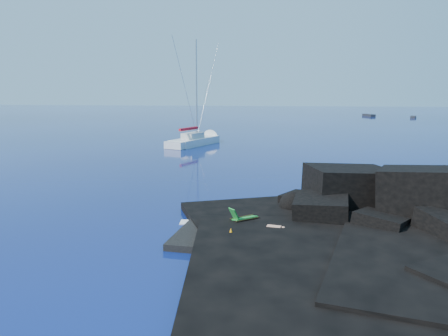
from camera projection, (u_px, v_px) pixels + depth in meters
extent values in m
plane|color=#030B34|center=(174.00, 238.00, 23.37)|extent=(400.00, 400.00, 0.00)
cube|color=black|center=(258.00, 238.00, 23.31)|extent=(9.08, 6.86, 0.70)
cube|color=white|center=(274.00, 231.00, 23.32)|extent=(2.27, 1.39, 0.06)
cone|color=orange|center=(231.00, 233.00, 22.32)|extent=(0.43, 0.43, 0.50)
cube|color=black|center=(369.00, 116.00, 132.46)|extent=(3.15, 5.37, 0.68)
cube|color=#222227|center=(413.00, 118.00, 124.40)|extent=(2.77, 4.60, 0.59)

